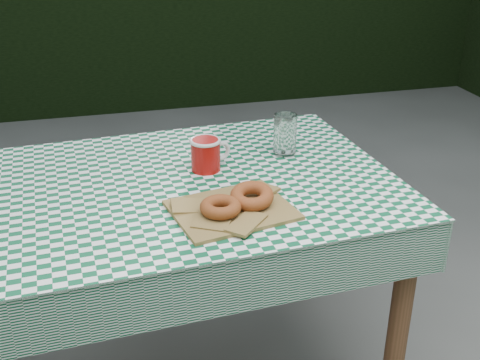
% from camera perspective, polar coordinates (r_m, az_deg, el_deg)
% --- Properties ---
extents(table, '(1.29, 0.90, 0.75)m').
position_cam_1_polar(table, '(1.88, -5.93, -10.83)').
color(table, brown).
rests_on(table, ground).
extents(tablecloth, '(1.31, 0.93, 0.01)m').
position_cam_1_polar(tablecloth, '(1.69, -6.50, -0.44)').
color(tablecloth, '#0C4E2D').
rests_on(tablecloth, table).
extents(paper_bag, '(0.34, 0.29, 0.02)m').
position_cam_1_polar(paper_bag, '(1.53, -0.80, -2.78)').
color(paper_bag, olive).
rests_on(paper_bag, tablecloth).
extents(bagel_front, '(0.15, 0.15, 0.03)m').
position_cam_1_polar(bagel_front, '(1.48, -1.87, -2.60)').
color(bagel_front, brown).
rests_on(bagel_front, paper_bag).
extents(bagel_back, '(0.15, 0.15, 0.04)m').
position_cam_1_polar(bagel_back, '(1.54, 1.14, -1.53)').
color(bagel_back, '#96451F').
rests_on(bagel_back, paper_bag).
extents(coffee_mug, '(0.22, 0.22, 0.10)m').
position_cam_1_polar(coffee_mug, '(1.75, -3.32, 2.43)').
color(coffee_mug, '#A20D0A').
rests_on(coffee_mug, tablecloth).
extents(drinking_glass, '(0.09, 0.09, 0.13)m').
position_cam_1_polar(drinking_glass, '(1.86, 4.34, 4.39)').
color(drinking_glass, white).
rests_on(drinking_glass, tablecloth).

